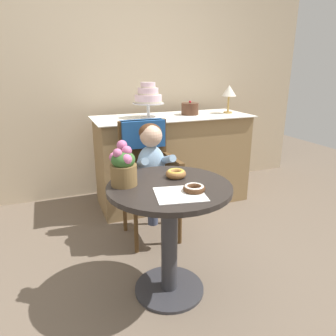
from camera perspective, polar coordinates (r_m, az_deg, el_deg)
name	(u,v)px	position (r m, az deg, el deg)	size (l,w,h in m)	color
ground_plane	(169,289)	(2.16, 0.23, -21.25)	(8.00, 8.00, 0.00)	#6B5B4C
back_wall	(104,68)	(3.46, -11.62, 17.44)	(4.80, 0.10, 2.70)	#C1AD8E
cafe_table	(169,218)	(1.88, 0.24, -9.13)	(0.72, 0.72, 0.72)	#282321
wicker_chair	(146,161)	(2.53, -3.94, 1.36)	(0.42, 0.45, 0.95)	brown
seated_child	(153,161)	(2.38, -2.83, 1.24)	(0.27, 0.32, 0.73)	#8CADCC
paper_napkin	(179,194)	(1.66, 2.08, -4.82)	(0.26, 0.23, 0.00)	white
donut_front	(194,188)	(1.69, 4.77, -3.68)	(0.12, 0.12, 0.04)	#4C2D19
donut_mid	(176,173)	(1.90, 1.45, -0.97)	(0.12, 0.12, 0.05)	#936033
flower_vase	(123,166)	(1.77, -8.16, 0.34)	(0.15, 0.16, 0.25)	brown
display_counter	(173,159)	(3.21, 0.86, 1.56)	(1.56, 0.62, 0.90)	#93754C
tiered_cake_stand	(148,97)	(3.01, -3.65, 12.86)	(0.30, 0.30, 0.33)	silver
round_layer_cake	(190,109)	(3.21, 4.02, 10.72)	(0.17, 0.17, 0.14)	#4C2D1E
table_lamp	(229,92)	(3.35, 11.07, 13.47)	(0.15, 0.15, 0.28)	#B28C47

